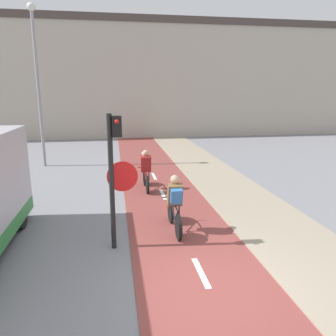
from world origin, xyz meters
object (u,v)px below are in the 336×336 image
at_px(street_lamp_far, 37,71).
at_px(cyclist_near, 175,205).
at_px(traffic_light_pole, 115,167).
at_px(cyclist_far, 146,172).

bearing_deg(street_lamp_far, cyclist_near, -60.53).
distance_m(street_lamp_far, cyclist_near, 10.27).
relative_size(traffic_light_pole, street_lamp_far, 0.42).
height_order(traffic_light_pole, street_lamp_far, street_lamp_far).
distance_m(traffic_light_pole, cyclist_near, 1.95).
height_order(cyclist_near, cyclist_far, cyclist_near).
bearing_deg(cyclist_far, street_lamp_far, 133.42).
relative_size(cyclist_near, cyclist_far, 1.04).
xyz_separation_m(street_lamp_far, cyclist_far, (4.37, -4.62, -3.69)).
bearing_deg(cyclist_near, street_lamp_far, 119.47).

